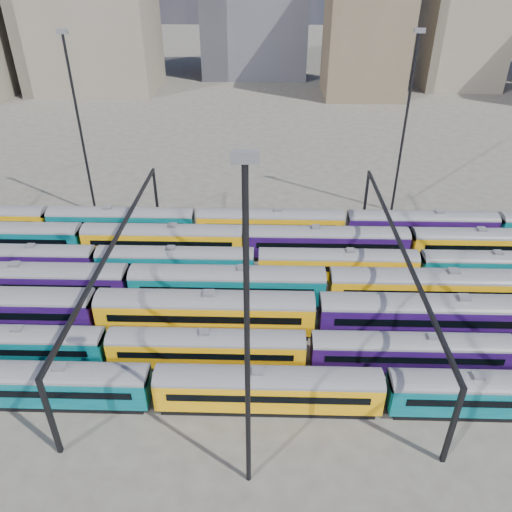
{
  "coord_description": "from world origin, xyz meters",
  "views": [
    {
      "loc": [
        -3.81,
        -45.18,
        33.84
      ],
      "look_at": [
        -5.21,
        5.21,
        3.0
      ],
      "focal_mm": 35.0,
      "sensor_mm": 36.0,
      "label": 1
    }
  ],
  "objects_px": {
    "rake_0": "(385,388)",
    "rake_2": "(95,307)",
    "mast_2": "(247,336)",
    "rake_1": "(411,349)"
  },
  "relations": [
    {
      "from": "rake_0",
      "to": "rake_2",
      "type": "relative_size",
      "value": 0.87
    },
    {
      "from": "rake_0",
      "to": "rake_1",
      "type": "height_order",
      "value": "rake_0"
    },
    {
      "from": "rake_0",
      "to": "mast_2",
      "type": "xyz_separation_m",
      "value": [
        -11.23,
        -7.0,
        11.43
      ]
    },
    {
      "from": "rake_2",
      "to": "mast_2",
      "type": "height_order",
      "value": "mast_2"
    },
    {
      "from": "mast_2",
      "to": "rake_2",
      "type": "bearing_deg",
      "value": 133.86
    },
    {
      "from": "rake_0",
      "to": "rake_1",
      "type": "relative_size",
      "value": 0.89
    },
    {
      "from": "rake_1",
      "to": "rake_0",
      "type": "bearing_deg",
      "value": -123.61
    },
    {
      "from": "rake_2",
      "to": "mast_2",
      "type": "distance_m",
      "value": 26.04
    },
    {
      "from": "rake_1",
      "to": "rake_2",
      "type": "bearing_deg",
      "value": 170.81
    },
    {
      "from": "rake_1",
      "to": "mast_2",
      "type": "distance_m",
      "value": 22.11
    }
  ]
}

